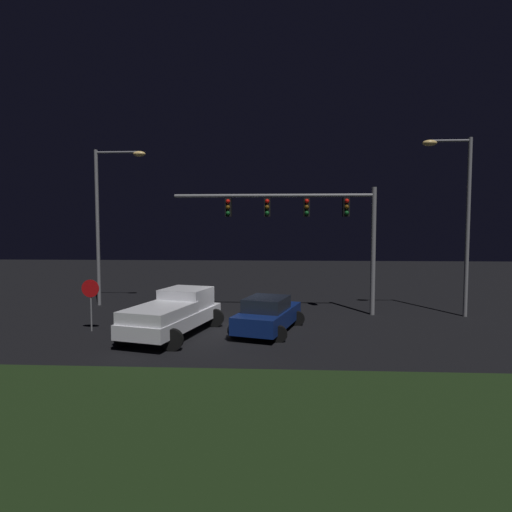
# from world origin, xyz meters

# --- Properties ---
(ground_plane) EXTENTS (80.00, 80.00, 0.00)m
(ground_plane) POSITION_xyz_m (0.00, 0.00, 0.00)
(ground_plane) COLOR black
(grass_median) EXTENTS (24.86, 6.66, 0.10)m
(grass_median) POSITION_xyz_m (0.00, -9.25, 0.05)
(grass_median) COLOR black
(grass_median) RESTS_ON ground_plane
(pickup_truck) EXTENTS (3.77, 5.73, 1.80)m
(pickup_truck) POSITION_xyz_m (-2.77, -1.51, 1.00)
(pickup_truck) COLOR silver
(pickup_truck) RESTS_ON ground_plane
(car_sedan) EXTENTS (3.25, 4.73, 1.51)m
(car_sedan) POSITION_xyz_m (1.08, -0.81, 0.74)
(car_sedan) COLOR navy
(car_sedan) RESTS_ON ground_plane
(traffic_signal_gantry) EXTENTS (10.32, 0.56, 6.50)m
(traffic_signal_gantry) POSITION_xyz_m (2.97, 2.99, 5.03)
(traffic_signal_gantry) COLOR slate
(traffic_signal_gantry) RESTS_ON ground_plane
(street_lamp_left) EXTENTS (2.95, 0.44, 8.88)m
(street_lamp_left) POSITION_xyz_m (-8.27, 4.94, 5.56)
(street_lamp_left) COLOR slate
(street_lamp_left) RESTS_ON ground_plane
(street_lamp_right) EXTENTS (2.41, 0.44, 8.88)m
(street_lamp_right) POSITION_xyz_m (10.47, 2.83, 5.51)
(street_lamp_right) COLOR slate
(street_lamp_right) RESTS_ON ground_plane
(stop_sign) EXTENTS (0.76, 0.08, 2.23)m
(stop_sign) POSITION_xyz_m (-6.52, -1.14, 1.56)
(stop_sign) COLOR slate
(stop_sign) RESTS_ON ground_plane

